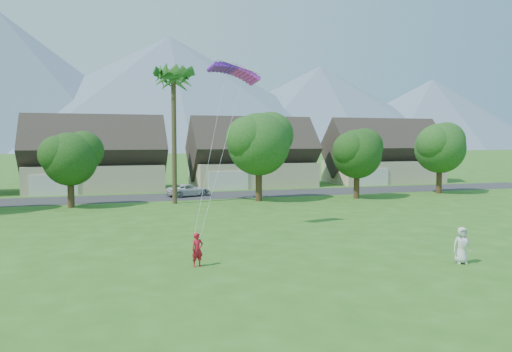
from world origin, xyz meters
name	(u,v)px	position (x,y,z in m)	size (l,w,h in m)	color
ground	(333,290)	(0.00, 0.00, 0.00)	(500.00, 500.00, 0.00)	#2D6019
street	(186,196)	(0.00, 34.00, 0.01)	(90.00, 7.00, 0.01)	#2D2D30
kite_flyer	(197,250)	(-4.39, 5.20, 0.80)	(0.58, 0.38, 1.59)	red
watcher	(462,245)	(7.73, 1.95, 0.88)	(0.86, 0.56, 1.75)	silver
parked_car	(189,190)	(0.24, 34.00, 0.64)	(2.12, 4.60, 1.28)	silver
mountain_ridge	(134,96)	(10.40, 260.00, 29.07)	(540.00, 240.00, 70.00)	slate
houses_row	(177,160)	(0.49, 42.99, 3.44)	(72.75, 8.19, 8.86)	beige
tree_row	(185,151)	(-1.14, 27.92, 4.89)	(62.27, 6.67, 8.45)	#47301C
fan_palm	(173,74)	(-2.00, 28.50, 11.80)	(3.00, 3.00, 13.80)	#4C3D26
parafoil_kite	(234,70)	(-0.23, 13.85, 10.36)	(3.58, 1.38, 0.50)	purple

